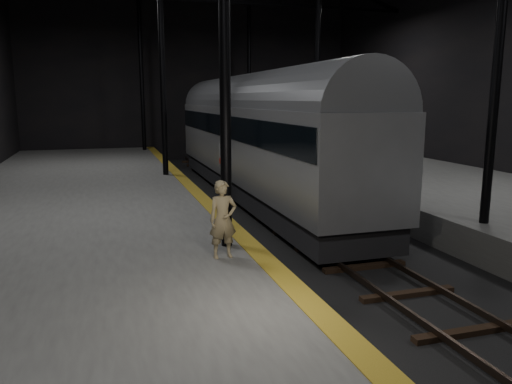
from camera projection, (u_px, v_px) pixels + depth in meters
name	position (u px, v px, depth m)	size (l,w,h in m)	color
ground	(307.00, 232.00, 17.18)	(44.00, 44.00, 0.00)	black
platform_left	(75.00, 235.00, 14.92)	(9.00, 43.80, 1.00)	#4E4E4C
platform_right	(487.00, 204.00, 19.25)	(9.00, 43.80, 1.00)	#4E4E4C
tactile_strip	(214.00, 209.00, 16.05)	(0.50, 43.80, 0.01)	olive
track	(307.00, 230.00, 17.16)	(2.40, 43.00, 0.24)	#3F3328
train	(255.00, 131.00, 22.30)	(3.07, 20.54, 5.49)	#989BA0
woman	(223.00, 219.00, 11.04)	(0.64, 0.42, 1.75)	#97855C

